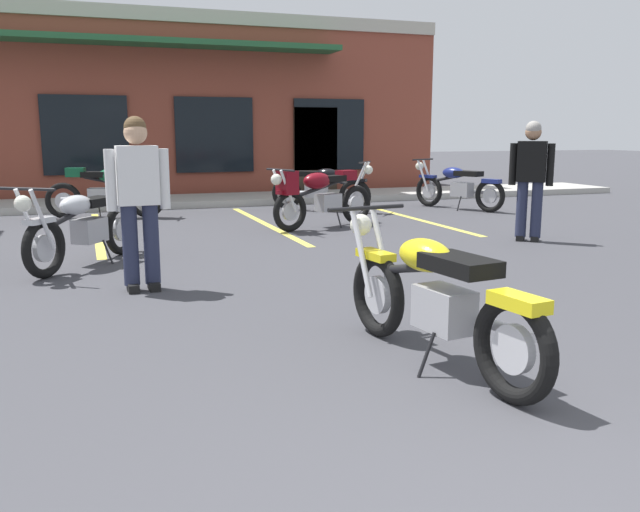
{
  "coord_description": "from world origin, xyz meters",
  "views": [
    {
      "loc": [
        -1.49,
        -1.41,
        1.53
      ],
      "look_at": [
        0.26,
        3.56,
        0.55
      ],
      "focal_mm": 37.58,
      "sensor_mm": 36.0,
      "label": 1
    }
  ],
  "objects_px": {
    "motorcycle_green_cafe_racer": "(111,189)",
    "person_in_black_shirt": "(531,174)",
    "person_in_shorts_foreground": "(138,193)",
    "motorcycle_blue_standard": "(319,195)",
    "motorcycle_foreground_classic": "(435,296)",
    "motorcycle_red_sportbike": "(458,186)",
    "motorcycle_black_cruiser": "(84,226)",
    "motorcycle_orange_scrambler": "(321,187)"
  },
  "relations": [
    {
      "from": "motorcycle_black_cruiser",
      "to": "person_in_shorts_foreground",
      "type": "bearing_deg",
      "value": -70.3
    },
    {
      "from": "motorcycle_foreground_classic",
      "to": "motorcycle_blue_standard",
      "type": "bearing_deg",
      "value": 77.52
    },
    {
      "from": "motorcycle_foreground_classic",
      "to": "motorcycle_black_cruiser",
      "type": "relative_size",
      "value": 1.16
    },
    {
      "from": "motorcycle_green_cafe_racer",
      "to": "motorcycle_red_sportbike",
      "type": "bearing_deg",
      "value": -7.33
    },
    {
      "from": "motorcycle_black_cruiser",
      "to": "motorcycle_green_cafe_racer",
      "type": "xyz_separation_m",
      "value": [
        0.48,
        4.42,
        0.07
      ]
    },
    {
      "from": "motorcycle_blue_standard",
      "to": "person_in_black_shirt",
      "type": "relative_size",
      "value": 1.19
    },
    {
      "from": "motorcycle_blue_standard",
      "to": "person_in_shorts_foreground",
      "type": "distance_m",
      "value": 4.63
    },
    {
      "from": "motorcycle_blue_standard",
      "to": "person_in_black_shirt",
      "type": "bearing_deg",
      "value": -43.43
    },
    {
      "from": "motorcycle_foreground_classic",
      "to": "motorcycle_black_cruiser",
      "type": "distance_m",
      "value": 4.8
    },
    {
      "from": "motorcycle_orange_scrambler",
      "to": "motorcycle_green_cafe_racer",
      "type": "bearing_deg",
      "value": 176.6
    },
    {
      "from": "motorcycle_black_cruiser",
      "to": "motorcycle_blue_standard",
      "type": "height_order",
      "value": "same"
    },
    {
      "from": "motorcycle_green_cafe_racer",
      "to": "motorcycle_orange_scrambler",
      "type": "height_order",
      "value": "same"
    },
    {
      "from": "motorcycle_red_sportbike",
      "to": "motorcycle_green_cafe_racer",
      "type": "bearing_deg",
      "value": 172.67
    },
    {
      "from": "motorcycle_red_sportbike",
      "to": "motorcycle_green_cafe_racer",
      "type": "distance_m",
      "value": 6.6
    },
    {
      "from": "motorcycle_blue_standard",
      "to": "motorcycle_green_cafe_racer",
      "type": "height_order",
      "value": "same"
    },
    {
      "from": "motorcycle_red_sportbike",
      "to": "motorcycle_green_cafe_racer",
      "type": "xyz_separation_m",
      "value": [
        -6.55,
        0.84,
        0.07
      ]
    },
    {
      "from": "motorcycle_foreground_classic",
      "to": "motorcycle_orange_scrambler",
      "type": "relative_size",
      "value": 1.23
    },
    {
      "from": "motorcycle_green_cafe_racer",
      "to": "person_in_black_shirt",
      "type": "height_order",
      "value": "person_in_black_shirt"
    },
    {
      "from": "motorcycle_blue_standard",
      "to": "person_in_black_shirt",
      "type": "xyz_separation_m",
      "value": [
        2.35,
        -2.22,
        0.42
      ]
    },
    {
      "from": "motorcycle_green_cafe_racer",
      "to": "motorcycle_black_cruiser",
      "type": "bearing_deg",
      "value": -96.22
    },
    {
      "from": "motorcycle_foreground_classic",
      "to": "motorcycle_green_cafe_racer",
      "type": "xyz_separation_m",
      "value": [
        -1.69,
        8.69,
        0.07
      ]
    },
    {
      "from": "motorcycle_red_sportbike",
      "to": "motorcycle_black_cruiser",
      "type": "relative_size",
      "value": 1.09
    },
    {
      "from": "motorcycle_black_cruiser",
      "to": "person_in_black_shirt",
      "type": "relative_size",
      "value": 1.08
    },
    {
      "from": "motorcycle_red_sportbike",
      "to": "motorcycle_black_cruiser",
      "type": "bearing_deg",
      "value": -153.04
    },
    {
      "from": "motorcycle_blue_standard",
      "to": "motorcycle_foreground_classic",
      "type": "bearing_deg",
      "value": -102.48
    },
    {
      "from": "person_in_shorts_foreground",
      "to": "motorcycle_black_cruiser",
      "type": "bearing_deg",
      "value": 109.7
    },
    {
      "from": "motorcycle_black_cruiser",
      "to": "motorcycle_orange_scrambler",
      "type": "relative_size",
      "value": 1.06
    },
    {
      "from": "motorcycle_orange_scrambler",
      "to": "person_in_shorts_foreground",
      "type": "relative_size",
      "value": 1.02
    },
    {
      "from": "motorcycle_foreground_classic",
      "to": "person_in_black_shirt",
      "type": "height_order",
      "value": "person_in_black_shirt"
    },
    {
      "from": "motorcycle_red_sportbike",
      "to": "person_in_shorts_foreground",
      "type": "height_order",
      "value": "person_in_shorts_foreground"
    },
    {
      "from": "motorcycle_green_cafe_racer",
      "to": "person_in_black_shirt",
      "type": "distance_m",
      "value": 7.15
    },
    {
      "from": "person_in_shorts_foreground",
      "to": "motorcycle_blue_standard",
      "type": "bearing_deg",
      "value": 48.64
    },
    {
      "from": "person_in_shorts_foreground",
      "to": "motorcycle_orange_scrambler",
      "type": "bearing_deg",
      "value": 55.68
    },
    {
      "from": "motorcycle_red_sportbike",
      "to": "motorcycle_blue_standard",
      "type": "relative_size",
      "value": 0.99
    },
    {
      "from": "motorcycle_blue_standard",
      "to": "motorcycle_green_cafe_racer",
      "type": "distance_m",
      "value": 3.91
    },
    {
      "from": "motorcycle_foreground_classic",
      "to": "motorcycle_black_cruiser",
      "type": "bearing_deg",
      "value": 116.95
    },
    {
      "from": "motorcycle_red_sportbike",
      "to": "person_in_black_shirt",
      "type": "bearing_deg",
      "value": -106.42
    },
    {
      "from": "motorcycle_orange_scrambler",
      "to": "person_in_black_shirt",
      "type": "bearing_deg",
      "value": -70.7
    },
    {
      "from": "motorcycle_blue_standard",
      "to": "motorcycle_green_cafe_racer",
      "type": "xyz_separation_m",
      "value": [
        -3.08,
        2.41,
        0.0
      ]
    },
    {
      "from": "motorcycle_orange_scrambler",
      "to": "person_in_shorts_foreground",
      "type": "distance_m",
      "value": 6.85
    },
    {
      "from": "motorcycle_black_cruiser",
      "to": "person_in_shorts_foreground",
      "type": "height_order",
      "value": "person_in_shorts_foreground"
    },
    {
      "from": "motorcycle_red_sportbike",
      "to": "motorcycle_orange_scrambler",
      "type": "xyz_separation_m",
      "value": [
        -2.66,
        0.61,
        0.0
      ]
    }
  ]
}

